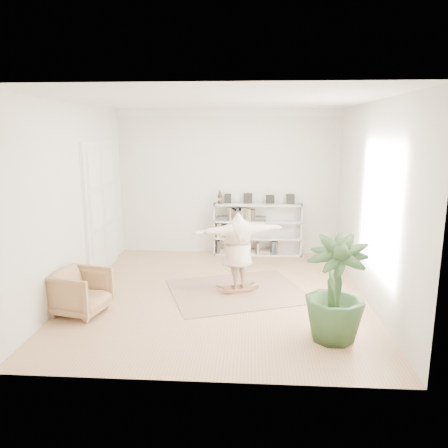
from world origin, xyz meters
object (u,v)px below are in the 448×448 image
Objects in this scene: rocker_board at (237,288)px; bookshelf at (257,230)px; person at (238,248)px; armchair at (81,292)px; houseplant at (335,289)px.

bookshelf is at bearing 61.33° from rocker_board.
rocker_board is (-0.41, -2.67, -0.56)m from bookshelf.
bookshelf is 2.71m from person.
rocker_board is 0.81m from person.
armchair reaches higher than rocker_board.
armchair is 0.46× the size of person.
bookshelf reaches higher than houseplant.
armchair is at bearing -128.30° from bookshelf.
bookshelf is 3.54× the size of rocker_board.
person reaches higher than houseplant.
armchair is 4.22m from houseplant.
bookshelf is 2.76m from rocker_board.
rocker_board is 0.39× the size of houseplant.
rocker_board is at bearing -52.35° from armchair.
rocker_board is at bearing -98.66° from bookshelf.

